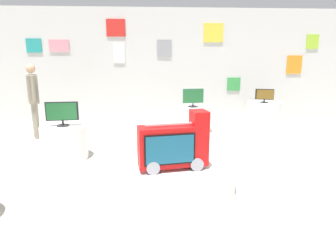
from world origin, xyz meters
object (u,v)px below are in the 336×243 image
(display_pedestal_center_rear, at_px, (64,142))
(display_pedestal_right_rear, at_px, (193,119))
(display_pedestal_left_rear, at_px, (263,114))
(tv_on_center_rear, at_px, (62,113))
(tv_on_right_rear, at_px, (193,97))
(novelty_firetruck_tv, at_px, (174,146))
(shopper_browsing_near_truck, at_px, (33,96))
(main_display_pedestal, at_px, (173,178))
(tv_on_left_rear, at_px, (265,95))

(display_pedestal_center_rear, relative_size, display_pedestal_right_rear, 0.95)
(display_pedestal_left_rear, bearing_deg, tv_on_center_rear, -154.59)
(display_pedestal_center_rear, height_order, tv_on_right_rear, tv_on_right_rear)
(novelty_firetruck_tv, height_order, shopper_browsing_near_truck, shopper_browsing_near_truck)
(main_display_pedestal, height_order, display_pedestal_left_rear, display_pedestal_left_rear)
(tv_on_left_rear, bearing_deg, display_pedestal_right_rear, -166.97)
(novelty_firetruck_tv, bearing_deg, display_pedestal_left_rear, 52.90)
(main_display_pedestal, xyz_separation_m, display_pedestal_left_rear, (2.68, 3.51, 0.16))
(main_display_pedestal, xyz_separation_m, display_pedestal_right_rear, (0.76, 3.06, 0.16))
(display_pedestal_left_rear, xyz_separation_m, tv_on_right_rear, (-1.92, -0.45, 0.55))
(novelty_firetruck_tv, relative_size, display_pedestal_left_rear, 1.20)
(display_pedestal_center_rear, bearing_deg, tv_on_right_rear, 32.99)
(main_display_pedestal, relative_size, tv_on_center_rear, 3.14)
(novelty_firetruck_tv, relative_size, tv_on_right_rear, 1.87)
(display_pedestal_left_rear, height_order, shopper_browsing_near_truck, shopper_browsing_near_truck)
(novelty_firetruck_tv, xyz_separation_m, tv_on_center_rear, (-1.88, 1.36, 0.23))
(tv_on_left_rear, xyz_separation_m, tv_on_right_rear, (-1.92, -0.45, 0.05))
(tv_on_center_rear, bearing_deg, display_pedestal_left_rear, 25.41)
(main_display_pedestal, height_order, shopper_browsing_near_truck, shopper_browsing_near_truck)
(display_pedestal_left_rear, xyz_separation_m, tv_on_left_rear, (0.00, -0.00, 0.50))
(display_pedestal_left_rear, distance_m, tv_on_right_rear, 2.05)
(display_pedestal_left_rear, bearing_deg, shopper_browsing_near_truck, -172.49)
(display_pedestal_center_rear, distance_m, shopper_browsing_near_truck, 1.85)
(tv_on_left_rear, relative_size, tv_on_center_rear, 0.79)
(novelty_firetruck_tv, bearing_deg, display_pedestal_right_rear, 76.48)
(main_display_pedestal, relative_size, tv_on_right_rear, 3.30)
(main_display_pedestal, distance_m, display_pedestal_left_rear, 4.42)
(display_pedestal_left_rear, xyz_separation_m, tv_on_center_rear, (-4.54, -2.16, 0.55))
(main_display_pedestal, distance_m, novelty_firetruck_tv, 0.48)
(display_pedestal_left_rear, relative_size, tv_on_center_rear, 1.48)
(tv_on_right_rear, xyz_separation_m, shopper_browsing_near_truck, (-3.59, -0.27, 0.11))
(display_pedestal_right_rear, bearing_deg, tv_on_center_rear, -146.89)
(tv_on_center_rear, bearing_deg, display_pedestal_center_rear, 87.32)
(tv_on_center_rear, distance_m, display_pedestal_right_rear, 3.17)
(display_pedestal_left_rear, distance_m, tv_on_left_rear, 0.50)
(novelty_firetruck_tv, height_order, display_pedestal_right_rear, novelty_firetruck_tv)
(tv_on_left_rear, height_order, display_pedestal_right_rear, tv_on_left_rear)
(main_display_pedestal, bearing_deg, shopper_browsing_near_truck, 135.53)
(novelty_firetruck_tv, xyz_separation_m, display_pedestal_center_rear, (-1.88, 1.36, -0.32))
(tv_on_left_rear, bearing_deg, main_display_pedestal, -127.39)
(display_pedestal_center_rear, bearing_deg, tv_on_left_rear, 25.32)
(display_pedestal_right_rear, bearing_deg, tv_on_left_rear, 13.03)
(main_display_pedestal, bearing_deg, display_pedestal_left_rear, 52.66)
(main_display_pedestal, bearing_deg, tv_on_center_rear, 143.96)
(main_display_pedestal, xyz_separation_m, shopper_browsing_near_truck, (-2.84, 2.78, 0.82))
(tv_on_left_rear, relative_size, display_pedestal_right_rear, 0.52)
(main_display_pedestal, relative_size, tv_on_left_rear, 3.96)
(main_display_pedestal, bearing_deg, display_pedestal_right_rear, 76.10)
(tv_on_center_rear, relative_size, shopper_browsing_near_truck, 0.35)
(display_pedestal_center_rear, bearing_deg, display_pedestal_left_rear, 25.37)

